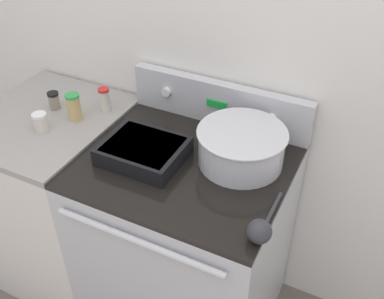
# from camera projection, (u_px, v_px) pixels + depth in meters

# --- Properties ---
(kitchen_wall) EXTENTS (8.00, 0.05, 2.50)m
(kitchen_wall) POSITION_uv_depth(u_px,v_px,m) (227.00, 54.00, 1.84)
(kitchen_wall) COLOR silver
(kitchen_wall) RESTS_ON ground_plane
(stove_range) EXTENTS (0.80, 0.73, 0.95)m
(stove_range) POSITION_uv_depth(u_px,v_px,m) (186.00, 245.00, 2.03)
(stove_range) COLOR #BCBCC1
(stove_range) RESTS_ON ground_plane
(control_panel) EXTENTS (0.80, 0.07, 0.19)m
(control_panel) POSITION_uv_depth(u_px,v_px,m) (219.00, 103.00, 1.92)
(control_panel) COLOR #BCBCC1
(control_panel) RESTS_ON stove_range
(side_counter) EXTENTS (0.61, 0.70, 0.96)m
(side_counter) POSITION_uv_depth(u_px,v_px,m) (62.00, 197.00, 2.28)
(side_counter) COLOR silver
(side_counter) RESTS_ON ground_plane
(mixing_bowl) EXTENTS (0.35, 0.35, 0.15)m
(mixing_bowl) POSITION_uv_depth(u_px,v_px,m) (241.00, 145.00, 1.70)
(mixing_bowl) COLOR silver
(mixing_bowl) RESTS_ON stove_range
(casserole_dish) EXTENTS (0.31, 0.26, 0.07)m
(casserole_dish) POSITION_uv_depth(u_px,v_px,m) (143.00, 150.00, 1.74)
(casserole_dish) COLOR black
(casserole_dish) RESTS_ON stove_range
(ladle) EXTENTS (0.08, 0.28, 0.08)m
(ladle) POSITION_uv_depth(u_px,v_px,m) (260.00, 230.00, 1.41)
(ladle) COLOR #333338
(ladle) RESTS_ON stove_range
(spice_jar_red_cap) EXTENTS (0.05, 0.05, 0.11)m
(spice_jar_red_cap) POSITION_uv_depth(u_px,v_px,m) (105.00, 99.00, 2.00)
(spice_jar_red_cap) COLOR beige
(spice_jar_red_cap) RESTS_ON side_counter
(spice_jar_green_cap) EXTENTS (0.06, 0.06, 0.12)m
(spice_jar_green_cap) POSITION_uv_depth(u_px,v_px,m) (74.00, 107.00, 1.94)
(spice_jar_green_cap) COLOR tan
(spice_jar_green_cap) RESTS_ON side_counter
(spice_jar_white_cap) EXTENTS (0.06, 0.06, 0.08)m
(spice_jar_white_cap) POSITION_uv_depth(u_px,v_px,m) (40.00, 122.00, 1.88)
(spice_jar_white_cap) COLOR beige
(spice_jar_white_cap) RESTS_ON side_counter
(spice_jar_black_cap) EXTENTS (0.05, 0.05, 0.08)m
(spice_jar_black_cap) POSITION_uv_depth(u_px,v_px,m) (54.00, 100.00, 2.02)
(spice_jar_black_cap) COLOR gray
(spice_jar_black_cap) RESTS_ON side_counter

